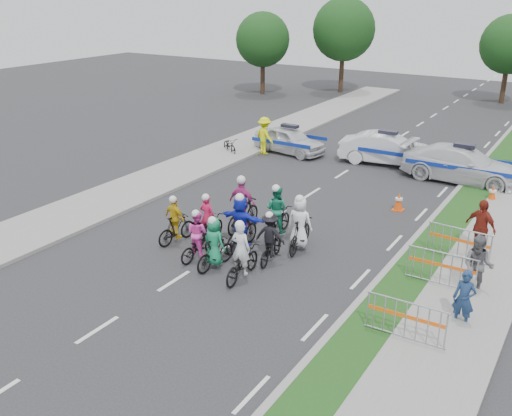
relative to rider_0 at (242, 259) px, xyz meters
The scene contains 31 objects.
ground 2.09m from the rider_0, 143.12° to the right, with size 90.00×90.00×0.00m, color #28282B.
curb_right 5.20m from the rider_0, 47.34° to the left, with size 0.20×60.00×0.12m, color gray.
grass_strip 5.70m from the rider_0, 42.13° to the left, with size 1.20×60.00×0.11m, color #1E4215.
sidewalk_right 7.13m from the rider_0, 32.35° to the left, with size 2.40×60.00×0.13m, color gray.
sidewalk_left 8.96m from the rider_0, 154.83° to the left, with size 3.00×60.00×0.13m, color gray.
rider_0 is the anchor object (origin of this frame).
rider_1 1.07m from the rider_0, behind, with size 0.77×1.68×1.73m.
rider_2 1.92m from the rider_0, 168.42° to the left, with size 0.75×1.70×1.69m.
rider_3 3.38m from the rider_0, 163.69° to the left, with size 0.90×1.67×1.70m.
rider_4 1.44m from the rider_0, 84.98° to the left, with size 1.01×1.73×1.69m.
rider_5 2.02m from the rider_0, 123.60° to the left, with size 1.58×1.89×1.97m.
rider_6 2.93m from the rider_0, 145.93° to the left, with size 0.70×1.72×1.72m.
rider_7 2.68m from the rider_0, 78.57° to the left, with size 0.88×1.90×1.94m.
rider_8 3.32m from the rider_0, 102.03° to the left, with size 0.82×1.88×1.89m.
rider_9 3.58m from the rider_0, 122.62° to the left, with size 1.03×1.95×2.05m.
police_car_0 13.82m from the rider_0, 113.00° to the left, with size 1.57×3.90×1.33m, color silver.
police_car_1 13.51m from the rider_0, 92.02° to the left, with size 1.56×4.48×1.48m, color silver.
police_car_2 13.12m from the rider_0, 75.60° to the left, with size 2.14×5.26×1.53m, color silver.
spectator_0 6.16m from the rider_0, ahead, with size 0.56×0.37×1.53m, color navy.
spectator_1 6.61m from the rider_0, 24.08° to the left, with size 0.85×0.66×1.75m, color #5A595E.
spectator_2 7.75m from the rider_0, 44.56° to the left, with size 1.08×0.45×1.85m, color maroon.
marshal_hiviz 13.50m from the rider_0, 118.29° to the left, with size 1.23×0.71×1.90m, color #E6F30C.
barrier_0 5.14m from the rider_0, ahead, with size 2.00×0.50×1.12m, color #A5A8AD, non-canonical shape.
barrier_1 5.70m from the rider_0, 26.35° to the left, with size 2.00×0.50×1.12m, color #A5A8AD, non-canonical shape.
barrier_2 6.82m from the rider_0, 41.56° to the left, with size 2.00×0.50×1.12m, color #A5A8AD, non-canonical shape.
cone_0 8.09m from the rider_0, 75.02° to the left, with size 0.40×0.40×0.70m.
cone_1 11.78m from the rider_0, 65.06° to the left, with size 0.40×0.40×0.70m.
parked_bike 13.61m from the rider_0, 125.89° to the left, with size 0.54×1.55×0.81m, color black.
tree_0 31.21m from the rider_0, 120.19° to the left, with size 4.20×4.20×6.30m.
tree_3 32.85m from the rider_0, 108.98° to the left, with size 4.90×4.90×7.35m.
tree_4 33.03m from the rider_0, 87.55° to the left, with size 4.20×4.20×6.30m.
Camera 1 is at (9.86, -11.27, 8.07)m, focal length 40.00 mm.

